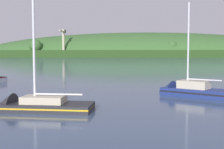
{
  "coord_description": "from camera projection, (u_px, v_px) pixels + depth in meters",
  "views": [
    {
      "loc": [
        -1.36,
        -4.2,
        4.46
      ],
      "look_at": [
        -4.56,
        38.85,
        1.22
      ],
      "focal_mm": 48.33,
      "sensor_mm": 36.0,
      "label": 1
    }
  ],
  "objects": [
    {
      "name": "dockside_crane",
      "position": [
        63.0,
        44.0,
        247.3
      ],
      "size": [
        4.77,
        13.95,
        23.0
      ],
      "rotation": [
        0.0,
        0.0,
        4.68
      ],
      "color": "#4C4C51",
      "rests_on": "ground"
    },
    {
      "name": "sailboat_far_left",
      "position": [
        187.0,
        92.0,
        31.04
      ],
      "size": [
        7.66,
        6.23,
        10.62
      ],
      "rotation": [
        0.0,
        0.0,
        2.57
      ],
      "color": "navy",
      "rests_on": "ground"
    },
    {
      "name": "sailboat_near_mooring",
      "position": [
        33.0,
        109.0,
        23.06
      ],
      "size": [
        8.07,
        3.08,
        12.55
      ],
      "rotation": [
        0.0,
        0.0,
        3.1
      ],
      "color": "#232328",
      "rests_on": "ground"
    },
    {
      "name": "far_shoreline_hill",
      "position": [
        136.0,
        56.0,
        283.17
      ],
      "size": [
        407.78,
        118.0,
        45.24
      ],
      "rotation": [
        0.0,
        0.0,
        -0.03
      ],
      "color": "#27431B",
      "rests_on": "ground"
    }
  ]
}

